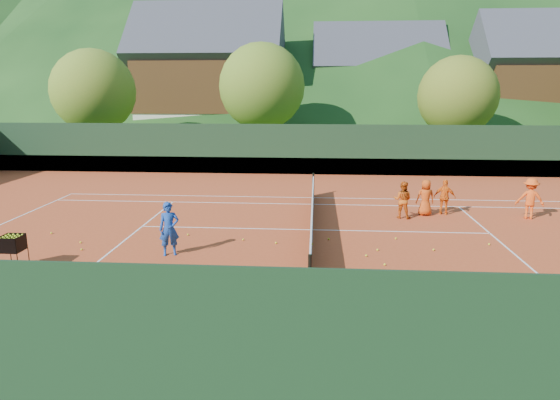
# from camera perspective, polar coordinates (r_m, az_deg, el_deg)

# --- Properties ---
(ground) EXTENTS (400.00, 400.00, 0.00)m
(ground) POSITION_cam_1_polar(r_m,az_deg,el_deg) (18.45, 3.66, -3.48)
(ground) COLOR #2C5119
(ground) RESTS_ON ground
(clay_court) EXTENTS (40.00, 24.00, 0.02)m
(clay_court) POSITION_cam_1_polar(r_m,az_deg,el_deg) (18.44, 3.66, -3.45)
(clay_court) COLOR #B2401D
(clay_court) RESTS_ON ground
(coach) EXTENTS (0.71, 0.58, 1.69)m
(coach) POSITION_cam_1_polar(r_m,az_deg,el_deg) (15.86, -12.55, -3.24)
(coach) COLOR #174097
(coach) RESTS_ON clay_court
(student_a) EXTENTS (0.87, 0.77, 1.49)m
(student_a) POSITION_cam_1_polar(r_m,az_deg,el_deg) (20.48, 13.83, 0.02)
(student_a) COLOR #CE5512
(student_a) RESTS_ON clay_court
(student_b) EXTENTS (0.92, 0.62, 1.46)m
(student_b) POSITION_cam_1_polar(r_m,az_deg,el_deg) (21.53, 18.31, 0.31)
(student_b) COLOR orange
(student_b) RESTS_ON clay_court
(student_c) EXTENTS (0.76, 0.53, 1.49)m
(student_c) POSITION_cam_1_polar(r_m,az_deg,el_deg) (21.16, 16.29, 0.28)
(student_c) COLOR #D04912
(student_c) RESTS_ON clay_court
(student_d) EXTENTS (1.17, 0.84, 1.63)m
(student_d) POSITION_cam_1_polar(r_m,az_deg,el_deg) (22.17, 26.68, 0.16)
(student_d) COLOR #FF5616
(student_d) RESTS_ON clay_court
(tennis_ball_0) EXTENTS (0.07, 0.07, 0.07)m
(tennis_ball_0) POSITION_cam_1_polar(r_m,az_deg,el_deg) (16.39, 11.08, -5.61)
(tennis_ball_0) COLOR yellow
(tennis_ball_0) RESTS_ON clay_court
(tennis_ball_1) EXTENTS (0.07, 0.07, 0.07)m
(tennis_ball_1) POSITION_cam_1_polar(r_m,az_deg,el_deg) (14.44, 18.29, -8.59)
(tennis_ball_1) COLOR yellow
(tennis_ball_1) RESTS_ON clay_court
(tennis_ball_2) EXTENTS (0.07, 0.07, 0.07)m
(tennis_ball_2) POSITION_cam_1_polar(r_m,az_deg,el_deg) (19.68, -24.67, -3.45)
(tennis_ball_2) COLOR yellow
(tennis_ball_2) RESTS_ON clay_court
(tennis_ball_3) EXTENTS (0.07, 0.07, 0.07)m
(tennis_ball_3) POSITION_cam_1_polar(r_m,az_deg,el_deg) (15.79, 9.83, -6.27)
(tennis_ball_3) COLOR yellow
(tennis_ball_3) RESTS_ON clay_court
(tennis_ball_4) EXTENTS (0.07, 0.07, 0.07)m
(tennis_ball_4) POSITION_cam_1_polar(r_m,az_deg,el_deg) (15.29, -24.09, -7.88)
(tennis_ball_4) COLOR yellow
(tennis_ball_4) RESTS_ON clay_court
(tennis_ball_5) EXTENTS (0.07, 0.07, 0.07)m
(tennis_ball_5) POSITION_cam_1_polar(r_m,az_deg,el_deg) (14.72, -24.75, -8.75)
(tennis_ball_5) COLOR yellow
(tennis_ball_5) RESTS_ON clay_court
(tennis_ball_6) EXTENTS (0.07, 0.07, 0.07)m
(tennis_ball_6) POSITION_cam_1_polar(r_m,az_deg,el_deg) (10.76, -21.09, -16.48)
(tennis_ball_6) COLOR yellow
(tennis_ball_6) RESTS_ON clay_court
(tennis_ball_8) EXTENTS (0.07, 0.07, 0.07)m
(tennis_ball_8) POSITION_cam_1_polar(r_m,az_deg,el_deg) (18.14, -21.84, -4.51)
(tennis_ball_8) COLOR yellow
(tennis_ball_8) RESTS_ON clay_court
(tennis_ball_9) EXTENTS (0.07, 0.07, 0.07)m
(tennis_ball_9) POSITION_cam_1_polar(r_m,az_deg,el_deg) (11.70, -7.91, -13.22)
(tennis_ball_9) COLOR yellow
(tennis_ball_9) RESTS_ON clay_court
(tennis_ball_10) EXTENTS (0.07, 0.07, 0.07)m
(tennis_ball_10) POSITION_cam_1_polar(r_m,az_deg,el_deg) (16.69, 3.65, -5.05)
(tennis_ball_10) COLOR yellow
(tennis_ball_10) RESTS_ON clay_court
(tennis_ball_11) EXTENTS (0.07, 0.07, 0.07)m
(tennis_ball_11) POSITION_cam_1_polar(r_m,az_deg,el_deg) (12.66, 1.71, -11.01)
(tennis_ball_11) COLOR yellow
(tennis_ball_11) RESTS_ON clay_court
(tennis_ball_12) EXTENTS (0.07, 0.07, 0.07)m
(tennis_ball_12) POSITION_cam_1_polar(r_m,az_deg,el_deg) (18.04, 22.79, -4.68)
(tennis_ball_12) COLOR yellow
(tennis_ball_12) RESTS_ON clay_court
(tennis_ball_13) EXTENTS (0.07, 0.07, 0.07)m
(tennis_ball_13) POSITION_cam_1_polar(r_m,az_deg,el_deg) (15.49, 28.02, -8.03)
(tennis_ball_13) COLOR yellow
(tennis_ball_13) RESTS_ON clay_court
(tennis_ball_14) EXTENTS (0.07, 0.07, 0.07)m
(tennis_ball_14) POSITION_cam_1_polar(r_m,az_deg,el_deg) (10.86, 19.21, -16.03)
(tennis_ball_14) COLOR yellow
(tennis_ball_14) RESTS_ON clay_court
(tennis_ball_15) EXTENTS (0.07, 0.07, 0.07)m
(tennis_ball_15) POSITION_cam_1_polar(r_m,az_deg,el_deg) (17.19, -4.23, -4.53)
(tennis_ball_15) COLOR yellow
(tennis_ball_15) RESTS_ON clay_court
(tennis_ball_16) EXTENTS (0.07, 0.07, 0.07)m
(tennis_ball_16) POSITION_cam_1_polar(r_m,az_deg,el_deg) (17.36, -21.73, -5.26)
(tennis_ball_16) COLOR yellow
(tennis_ball_16) RESTS_ON clay_court
(tennis_ball_17) EXTENTS (0.07, 0.07, 0.07)m
(tennis_ball_17) POSITION_cam_1_polar(r_m,az_deg,el_deg) (18.00, -10.48, -3.91)
(tennis_ball_17) COLOR yellow
(tennis_ball_17) RESTS_ON clay_court
(tennis_ball_18) EXTENTS (0.07, 0.07, 0.07)m
(tennis_ball_18) POSITION_cam_1_polar(r_m,az_deg,el_deg) (17.73, 13.10, -4.30)
(tennis_ball_18) COLOR yellow
(tennis_ball_18) RESTS_ON clay_court
(tennis_ball_19) EXTENTS (0.07, 0.07, 0.07)m
(tennis_ball_19) POSITION_cam_1_polar(r_m,az_deg,el_deg) (11.63, -27.65, -14.82)
(tennis_ball_19) COLOR yellow
(tennis_ball_19) RESTS_ON clay_court
(tennis_ball_20) EXTENTS (0.07, 0.07, 0.07)m
(tennis_ball_20) POSITION_cam_1_polar(r_m,az_deg,el_deg) (11.16, 15.18, -14.92)
(tennis_ball_20) COLOR yellow
(tennis_ball_20) RESTS_ON clay_court
(tennis_ball_21) EXTENTS (0.07, 0.07, 0.07)m
(tennis_ball_21) POSITION_cam_1_polar(r_m,az_deg,el_deg) (13.47, 27.09, -10.97)
(tennis_ball_21) COLOR yellow
(tennis_ball_21) RESTS_ON clay_court
(tennis_ball_22) EXTENTS (0.07, 0.07, 0.07)m
(tennis_ball_22) POSITION_cam_1_polar(r_m,az_deg,el_deg) (13.40, -26.38, -11.02)
(tennis_ball_22) COLOR yellow
(tennis_ball_22) RESTS_ON clay_court
(tennis_ball_23) EXTENTS (0.07, 0.07, 0.07)m
(tennis_ball_23) POSITION_cam_1_polar(r_m,az_deg,el_deg) (16.79, -0.45, -4.92)
(tennis_ball_23) COLOR yellow
(tennis_ball_23) RESTS_ON clay_court
(tennis_ball_24) EXTENTS (0.07, 0.07, 0.07)m
(tennis_ball_24) POSITION_cam_1_polar(r_m,az_deg,el_deg) (13.51, 17.28, -10.04)
(tennis_ball_24) COLOR yellow
(tennis_ball_24) RESTS_ON clay_court
(tennis_ball_25) EXTENTS (0.07, 0.07, 0.07)m
(tennis_ball_25) POSITION_cam_1_polar(r_m,az_deg,el_deg) (17.27, 5.58, -4.47)
(tennis_ball_25) COLOR yellow
(tennis_ball_25) RESTS_ON clay_court
(tennis_ball_26) EXTENTS (0.07, 0.07, 0.07)m
(tennis_ball_26) POSITION_cam_1_polar(r_m,az_deg,el_deg) (16.85, 17.15, -5.45)
(tennis_ball_26) COLOR yellow
(tennis_ball_26) RESTS_ON clay_court
(tennis_ball_27) EXTENTS (0.07, 0.07, 0.07)m
(tennis_ball_27) POSITION_cam_1_polar(r_m,az_deg,el_deg) (15.13, 11.87, -7.23)
(tennis_ball_27) COLOR yellow
(tennis_ball_27) RESTS_ON clay_court
(tennis_ball_28) EXTENTS (0.07, 0.07, 0.07)m
(tennis_ball_28) POSITION_cam_1_polar(r_m,az_deg,el_deg) (12.03, -13.74, -12.71)
(tennis_ball_28) COLOR yellow
(tennis_ball_28) RESTS_ON clay_court
(court_lines) EXTENTS (23.83, 11.03, 0.00)m
(court_lines) POSITION_cam_1_polar(r_m,az_deg,el_deg) (18.44, 3.66, -3.41)
(court_lines) COLOR silver
(court_lines) RESTS_ON clay_court
(tennis_net) EXTENTS (0.10, 12.07, 1.10)m
(tennis_net) POSITION_cam_1_polar(r_m,az_deg,el_deg) (18.31, 3.68, -1.92)
(tennis_net) COLOR black
(tennis_net) RESTS_ON clay_court
(perimeter_fence) EXTENTS (40.40, 24.24, 3.00)m
(perimeter_fence) POSITION_cam_1_polar(r_m,az_deg,el_deg) (18.13, 3.72, 0.37)
(perimeter_fence) COLOR black
(perimeter_fence) RESTS_ON clay_court
(ball_hopper) EXTENTS (0.57, 0.57, 1.00)m
(ball_hopper) POSITION_cam_1_polar(r_m,az_deg,el_deg) (16.26, -28.27, -4.46)
(ball_hopper) COLOR black
(ball_hopper) RESTS_ON clay_court
(chalet_left) EXTENTS (13.80, 9.93, 12.92)m
(chalet_left) POSITION_cam_1_polar(r_m,az_deg,el_deg) (48.77, -8.02, 13.24)
(chalet_left) COLOR beige
(chalet_left) RESTS_ON ground
(chalet_mid) EXTENTS (12.65, 8.82, 11.45)m
(chalet_mid) POSITION_cam_1_polar(r_m,az_deg,el_deg) (52.05, 10.91, 12.38)
(chalet_mid) COLOR beige
(chalet_mid) RESTS_ON ground
(chalet_right) EXTENTS (11.50, 8.82, 11.91)m
(chalet_right) POSITION_cam_1_polar(r_m,az_deg,el_deg) (51.69, 27.38, 11.51)
(chalet_right) COLOR beige
(chalet_right) RESTS_ON ground
(tree_a) EXTENTS (6.00, 6.00, 7.88)m
(tree_a) POSITION_cam_1_polar(r_m,az_deg,el_deg) (39.18, -20.56, 11.57)
(tree_a) COLOR #41281A
(tree_a) RESTS_ON ground
(tree_b) EXTENTS (6.40, 6.40, 8.40)m
(tree_b) POSITION_cam_1_polar(r_m,az_deg,el_deg) (37.93, -2.12, 12.83)
(tree_b) COLOR #422A1A
(tree_b) RESTS_ON ground
(tree_c) EXTENTS (5.60, 5.60, 7.35)m
(tree_c) POSITION_cam_1_polar(r_m,az_deg,el_deg) (38.03, 19.62, 11.14)
(tree_c) COLOR #422B1A
(tree_c) RESTS_ON ground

